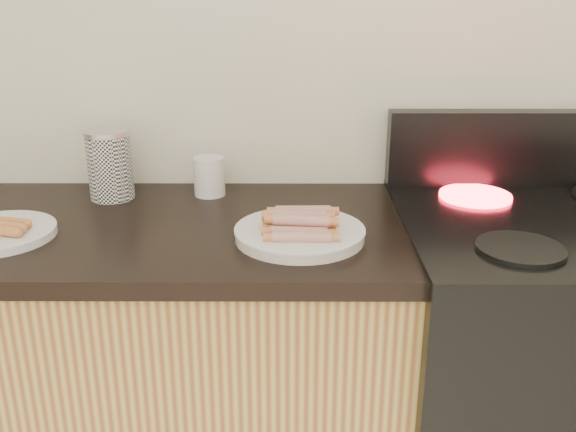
{
  "coord_description": "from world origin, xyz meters",
  "views": [
    {
      "loc": [
        0.14,
        0.3,
        1.43
      ],
      "look_at": [
        0.14,
        1.62,
        0.94
      ],
      "focal_mm": 40.0,
      "sensor_mm": 36.0,
      "label": 1
    }
  ],
  "objects_px": {
    "mug": "(209,176)",
    "main_plate": "(300,235)",
    "canister": "(110,165)",
    "stove": "(542,389)"
  },
  "relations": [
    {
      "from": "main_plate",
      "to": "canister",
      "type": "xyz_separation_m",
      "value": [
        -0.48,
        0.28,
        0.08
      ]
    },
    {
      "from": "main_plate",
      "to": "canister",
      "type": "distance_m",
      "value": 0.56
    },
    {
      "from": "main_plate",
      "to": "canister",
      "type": "height_order",
      "value": "canister"
    },
    {
      "from": "stove",
      "to": "mug",
      "type": "height_order",
      "value": "mug"
    },
    {
      "from": "mug",
      "to": "main_plate",
      "type": "bearing_deg",
      "value": -52.84
    },
    {
      "from": "main_plate",
      "to": "mug",
      "type": "height_order",
      "value": "mug"
    },
    {
      "from": "canister",
      "to": "mug",
      "type": "bearing_deg",
      "value": 6.12
    },
    {
      "from": "stove",
      "to": "mug",
      "type": "relative_size",
      "value": 9.03
    },
    {
      "from": "main_plate",
      "to": "stove",
      "type": "bearing_deg",
      "value": 7.39
    },
    {
      "from": "canister",
      "to": "mug",
      "type": "distance_m",
      "value": 0.25
    }
  ]
}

